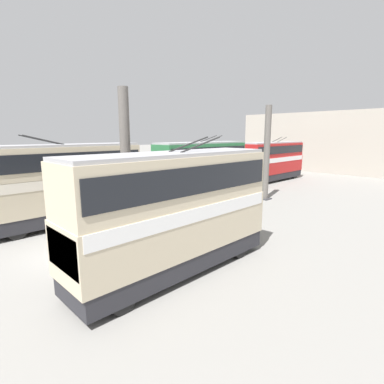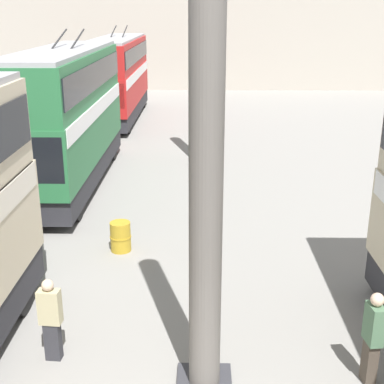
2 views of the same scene
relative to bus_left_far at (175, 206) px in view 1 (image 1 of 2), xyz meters
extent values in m
plane|color=gray|center=(-2.48, 5.16, -2.90)|extent=(240.00, 240.00, 0.00)
cube|color=#A8A093|center=(37.97, 5.16, 1.66)|extent=(0.50, 36.00, 9.13)
cylinder|color=#605B56|center=(1.00, 5.16, 1.24)|extent=(0.56, 0.56, 8.30)
cube|color=#333338|center=(1.00, 5.16, -2.86)|extent=(1.00, 1.00, 0.08)
cylinder|color=#605B56|center=(15.51, 5.16, 1.24)|extent=(0.56, 0.56, 8.30)
cube|color=#333338|center=(15.51, 5.16, -2.86)|extent=(1.00, 1.00, 0.08)
cylinder|color=black|center=(-3.33, -1.05, -2.42)|extent=(0.96, 0.30, 0.96)
cylinder|color=black|center=(-3.33, 1.05, -2.42)|extent=(0.96, 0.30, 0.96)
cylinder|color=black|center=(3.15, -1.05, -2.42)|extent=(0.96, 0.30, 0.96)
cylinder|color=black|center=(3.15, 1.05, -2.42)|extent=(0.96, 0.30, 0.96)
cube|color=#28282D|center=(0.01, 0.00, -2.26)|extent=(9.29, 2.45, 0.77)
cube|color=beige|center=(0.01, 0.00, -0.87)|extent=(9.48, 2.50, 2.01)
cube|color=white|center=(0.01, 0.00, -0.14)|extent=(9.19, 2.54, 0.55)
cube|color=beige|center=(0.01, 0.00, 1.11)|extent=(9.38, 2.43, 1.95)
cube|color=black|center=(0.01, 0.00, 1.21)|extent=(9.10, 2.51, 1.07)
cube|color=#9E9EA3|center=(0.01, 0.00, 2.16)|extent=(9.29, 2.25, 0.14)
cube|color=black|center=(-4.67, 0.00, -0.67)|extent=(0.12, 2.30, 1.29)
cylinder|color=#282828|center=(1.20, -0.35, 2.52)|extent=(2.35, 0.07, 0.65)
cylinder|color=#282828|center=(1.20, 0.35, 2.52)|extent=(2.35, 0.07, 0.65)
cylinder|color=black|center=(3.37, 9.28, -2.36)|extent=(1.09, 0.30, 1.09)
cylinder|color=black|center=(3.37, 11.38, -2.36)|extent=(1.09, 0.30, 1.09)
cylinder|color=black|center=(-3.68, 9.28, -2.36)|extent=(1.09, 0.30, 1.09)
cylinder|color=black|center=(-3.68, 11.38, -2.36)|extent=(1.09, 0.30, 1.09)
cube|color=#28282D|center=(-0.26, 10.33, -2.21)|extent=(9.85, 2.45, 0.79)
cube|color=beige|center=(-0.26, 10.33, -0.76)|extent=(10.05, 2.50, 2.10)
cube|color=silver|center=(-0.26, 10.33, 0.02)|extent=(9.75, 2.54, 0.55)
cube|color=beige|center=(-0.26, 10.33, 1.23)|extent=(9.95, 2.43, 1.87)
cube|color=black|center=(-0.26, 10.33, 1.32)|extent=(9.65, 2.51, 1.03)
cube|color=#9E9EA3|center=(-0.26, 10.33, 2.23)|extent=(9.85, 2.25, 0.14)
cube|color=black|center=(4.71, 10.33, -0.55)|extent=(0.12, 2.30, 1.34)
cylinder|color=#282828|center=(-1.51, 9.98, 2.59)|extent=(2.35, 0.07, 0.65)
cylinder|color=#282828|center=(-1.51, 10.68, 2.59)|extent=(2.35, 0.07, 0.65)
cylinder|color=black|center=(8.91, 9.28, -2.37)|extent=(1.08, 0.30, 1.08)
cylinder|color=black|center=(8.91, 11.38, -2.37)|extent=(1.08, 0.30, 1.08)
cylinder|color=black|center=(16.22, 9.28, -2.37)|extent=(1.08, 0.30, 1.08)
cylinder|color=black|center=(16.22, 11.38, -2.37)|extent=(1.08, 0.30, 1.08)
cube|color=#28282D|center=(12.67, 10.33, -2.21)|extent=(10.10, 2.45, 0.79)
cube|color=#286B3D|center=(12.67, 10.33, -0.74)|extent=(10.31, 2.50, 2.15)
cube|color=white|center=(12.67, 10.33, 0.06)|extent=(10.00, 2.54, 0.55)
cube|color=#286B3D|center=(12.67, 10.33, 1.20)|extent=(10.21, 2.43, 1.73)
cube|color=black|center=(12.67, 10.33, 1.29)|extent=(9.90, 2.51, 0.95)
cube|color=#9E9EA3|center=(12.67, 10.33, 2.13)|extent=(10.10, 2.25, 0.14)
cube|color=black|center=(7.57, 10.33, -0.53)|extent=(0.12, 2.30, 1.38)
cylinder|color=#282828|center=(13.96, 9.98, 2.49)|extent=(2.35, 0.07, 0.65)
cylinder|color=#282828|center=(13.96, 10.68, 2.49)|extent=(2.35, 0.07, 0.65)
cylinder|color=black|center=(21.47, 9.28, -2.40)|extent=(1.01, 0.30, 1.01)
cylinder|color=black|center=(21.47, 11.38, -2.40)|extent=(1.01, 0.30, 1.01)
cylinder|color=black|center=(29.50, 9.28, -2.40)|extent=(1.01, 0.30, 1.01)
cylinder|color=black|center=(29.50, 11.38, -2.40)|extent=(1.01, 0.30, 1.01)
cube|color=#28282D|center=(25.59, 10.33, -2.24)|extent=(10.80, 2.45, 0.78)
cube|color=red|center=(25.59, 10.33, -0.86)|extent=(11.02, 2.50, 1.98)
cube|color=white|center=(25.59, 10.33, -0.14)|extent=(10.69, 2.54, 0.55)
cube|color=red|center=(25.59, 10.33, 0.97)|extent=(10.91, 2.43, 1.67)
cube|color=black|center=(25.59, 10.33, 1.05)|extent=(10.58, 2.51, 0.92)
cube|color=#9E9EA3|center=(25.59, 10.33, 1.87)|extent=(10.80, 2.25, 0.14)
cube|color=black|center=(20.13, 10.33, -0.66)|extent=(0.12, 2.30, 1.27)
cylinder|color=#282828|center=(26.97, 9.98, 2.23)|extent=(2.35, 0.07, 0.65)
cylinder|color=#282828|center=(26.97, 10.68, 2.23)|extent=(2.35, 0.07, 0.65)
cube|color=#473D33|center=(1.14, 2.16, -2.48)|extent=(0.32, 0.23, 0.85)
cube|color=#4C7051|center=(1.14, 2.16, -1.68)|extent=(0.44, 0.29, 0.74)
sphere|color=beige|center=(1.14, 2.16, -1.19)|extent=(0.24, 0.24, 0.24)
cube|color=#2D2D33|center=(1.71, 8.10, -2.50)|extent=(0.23, 0.32, 0.80)
cube|color=tan|center=(1.71, 8.10, -1.75)|extent=(0.28, 0.44, 0.70)
sphere|color=beige|center=(1.71, 8.10, -1.29)|extent=(0.23, 0.23, 0.23)
cylinder|color=#B28E23|center=(6.65, 7.50, -2.48)|extent=(0.57, 0.57, 0.85)
cylinder|color=#B28E23|center=(6.65, 7.50, -2.48)|extent=(0.60, 0.60, 0.04)
camera|label=1|loc=(-8.03, -9.06, 2.95)|focal=28.00mm
camera|label=2|loc=(-7.09, 5.24, 3.62)|focal=50.00mm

